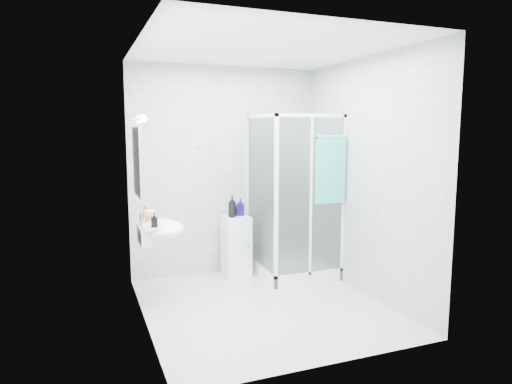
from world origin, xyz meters
name	(u,v)px	position (x,y,z in m)	size (l,w,h in m)	color
room	(264,182)	(0.00, 0.00, 1.30)	(2.40, 2.60, 2.60)	silver
shower_enclosure	(290,242)	(0.67, 0.77, 0.45)	(0.90, 0.95, 2.00)	white
wall_basin	(159,230)	(-0.99, 0.45, 0.80)	(0.46, 0.56, 0.35)	white
mirror	(137,162)	(-1.19, 0.45, 1.50)	(0.02, 0.60, 0.70)	white
vanity_lights	(140,119)	(-1.14, 0.45, 1.92)	(0.10, 0.40, 0.08)	silver
wall_hooks	(207,146)	(-0.25, 1.26, 1.62)	(0.23, 0.06, 0.03)	silver
storage_cabinet	(236,246)	(0.06, 1.06, 0.38)	(0.32, 0.34, 0.76)	white
hand_towel	(330,168)	(0.98, 0.36, 1.39)	(0.37, 0.05, 0.79)	#2EB09B
shampoo_bottle_a	(232,206)	(-0.01, 1.01, 0.89)	(0.10, 0.11, 0.27)	black
shampoo_bottle_b	(240,207)	(0.13, 1.08, 0.87)	(0.10, 0.10, 0.22)	#0C0A40
soap_dispenser_orange	(146,214)	(-1.10, 0.56, 0.95)	(0.14, 0.14, 0.18)	#D65E19
soap_dispenser_black	(154,220)	(-1.06, 0.28, 0.93)	(0.06, 0.07, 0.14)	black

